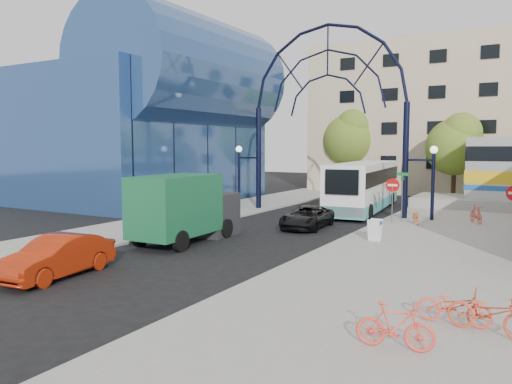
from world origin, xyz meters
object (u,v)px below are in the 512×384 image
Objects in this scene: gateway_arch at (327,80)px; street_name_sign at (402,186)px; tree_north_b at (351,137)px; bike_far_a at (489,313)px; sandwich_board at (375,227)px; city_bus at (364,186)px; stop_sign at (393,189)px; red_sedan at (57,257)px; black_suv at (307,217)px; bike_near_b at (476,214)px; bike_far_b at (395,326)px; tree_north_a at (456,144)px; bike_far_c at (454,306)px; green_truck at (186,208)px; bike_near_a at (416,217)px.

gateway_arch is 8.38m from street_name_sign.
tree_north_b is 4.23× the size of bike_far_a.
bike_far_a is (5.94, -16.41, -1.51)m from street_name_sign.
sandwich_board is 0.52× the size of bike_far_a.
gateway_arch is at bearing 124.91° from sandwich_board.
tree_north_b reaches higher than city_bus.
red_sedan is (-6.80, -17.06, -1.29)m from stop_sign.
black_suv is 13.81m from red_sedan.
gateway_arch is at bearing 77.77° from red_sedan.
bike_far_b is (0.53, -19.73, -0.02)m from bike_near_b.
tree_north_a is 30.03m from bike_far_c.
sandwich_board is 10.63m from bike_far_c.
stop_sign reaches higher than bike_far_c.
black_suv is at bearing 60.32° from green_truck.
bike_near_a is (0.02, -13.89, -4.08)m from tree_north_a.
bike_far_a is at bearing -109.65° from bike_near_b.
sandwich_board is 8.64m from green_truck.
bike_near_b is (2.82, 1.96, 0.11)m from bike_near_a.
tree_north_b is 35.34m from red_sedan.
bike_near_b is (3.36, 8.02, -0.11)m from sandwich_board.
sandwich_board is 11.25m from bike_far_a.
street_name_sign is 4.28m from bike_near_b.
city_bus reaches higher than black_suv.
tree_north_b is at bearing 107.18° from city_bus.
black_suv is 16.37m from bike_far_b.
bike_far_a is (15.02, -33.74, -4.65)m from tree_north_b.
gateway_arch reaches higher than city_bus.
street_name_sign is 0.65× the size of black_suv.
gateway_arch is at bearing -123.04° from city_bus.
bike_near_a is at bearing -60.74° from tree_north_b.
tree_north_a is (6.12, 11.93, -3.95)m from gateway_arch.
green_truck is 3.68× the size of bike_near_b.
bike_near_a is at bearing 3.00° from bike_far_b.
red_sedan is 12.44m from bike_far_c.
tree_north_a is at bearing 69.08° from red_sedan.
bike_near_b is at bearing 25.69° from stop_sign.
green_truck is (-7.28, -10.50, -0.58)m from street_name_sign.
red_sedan is 2.50× the size of bike_near_b.
green_truck is at bearing -124.71° from street_name_sign.
city_bus is 8.72m from black_suv.
red_sedan is at bearing -95.99° from gateway_arch.
sandwich_board is 0.08× the size of city_bus.
street_name_sign is at bearing -56.14° from city_bus.
sandwich_board is at bearing 25.11° from bike_far_c.
sandwich_board is at bearing -33.03° from black_suv.
tree_north_b is 1.86× the size of black_suv.
black_suv is at bearing 151.49° from sandwich_board.
sandwich_board reaches higher than bike_far_c.
tree_north_a reaches higher than sandwich_board.
green_truck reaches higher than bike_far_b.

